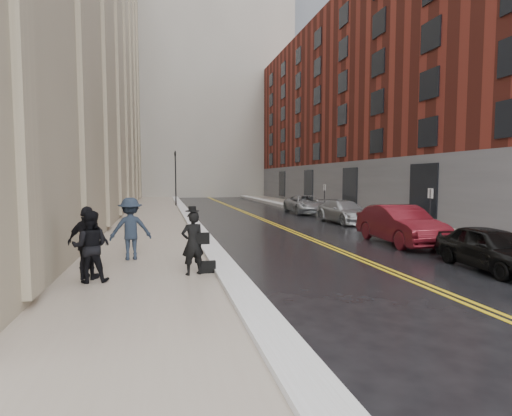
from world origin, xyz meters
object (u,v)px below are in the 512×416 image
pedestrian_main (193,243)px  pedestrian_a (90,247)px  car_silver_near (344,212)px  car_black (491,248)px  car_maroon (400,225)px  car_silver_far (305,204)px  pedestrian_c (88,243)px  pedestrian_b (131,229)px

pedestrian_main → pedestrian_a: size_ratio=0.96×
car_silver_near → pedestrian_a: pedestrian_a is taller
car_black → pedestrian_main: bearing=179.5°
car_maroon → car_silver_far: car_maroon is taller
car_black → pedestrian_main: (-8.57, 0.82, 0.34)m
car_maroon → car_silver_near: size_ratio=1.03×
pedestrian_main → pedestrian_c: pedestrian_c is taller
car_silver_near → car_silver_far: size_ratio=0.93×
car_silver_near → car_silver_far: bearing=87.1°
pedestrian_main → car_black: bearing=158.1°
pedestrian_b → pedestrian_c: bearing=62.2°
pedestrian_b → pedestrian_a: bearing=66.3°
car_black → car_maroon: (0.12, 4.80, 0.15)m
car_silver_near → pedestrian_c: (-12.50, -11.55, 0.39)m
car_maroon → pedestrian_c: size_ratio=2.61×
car_black → car_maroon: 4.80m
car_silver_far → pedestrian_main: (-9.91, -18.23, 0.29)m
pedestrian_main → pedestrian_c: bearing=-19.1°
pedestrian_main → pedestrian_a: (-2.48, -0.19, 0.04)m
car_maroon → car_silver_far: size_ratio=0.96×
pedestrian_b → car_silver_far: bearing=-134.0°
car_maroon → car_silver_near: 7.80m
pedestrian_main → pedestrian_c: size_ratio=0.91×
car_black → pedestrian_b: size_ratio=1.95×
pedestrian_main → pedestrian_c: 2.58m
pedestrian_a → pedestrian_b: pedestrian_b is taller
pedestrian_c → car_maroon: bearing=-139.3°
pedestrian_main → pedestrian_a: pedestrian_a is taller
car_black → car_maroon: size_ratio=0.79×
car_black → pedestrian_b: bearing=167.5°
car_maroon → pedestrian_c: bearing=-158.2°
car_silver_far → pedestrian_a: pedestrian_a is taller
car_maroon → car_black: bearing=-88.5°
car_black → pedestrian_c: 11.19m
car_silver_near → pedestrian_a: size_ratio=2.66×
car_black → pedestrian_a: 11.07m
car_maroon → pedestrian_b: size_ratio=2.48×
car_black → pedestrian_b: pedestrian_b is taller
pedestrian_main → pedestrian_a: bearing=-12.0°
car_silver_near → pedestrian_main: (-9.92, -11.67, 0.31)m
pedestrian_b → pedestrian_main: bearing=117.7°
car_silver_near → pedestrian_b: 14.87m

